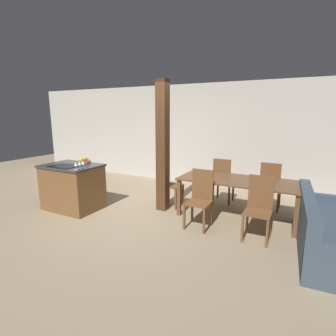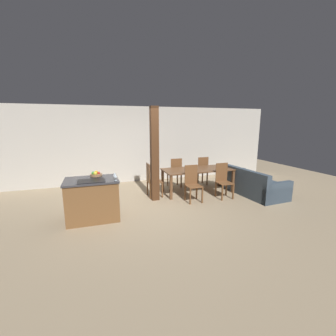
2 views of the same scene
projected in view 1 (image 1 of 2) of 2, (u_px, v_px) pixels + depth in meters
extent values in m
plane|color=#9E896B|center=(136.00, 215.00, 5.10)|extent=(16.00, 16.00, 0.00)
cube|color=beige|center=(192.00, 135.00, 7.20)|extent=(11.20, 0.08, 2.70)
cube|color=brown|center=(73.00, 188.00, 5.36)|extent=(1.10, 0.77, 0.88)
cube|color=#38383D|center=(71.00, 166.00, 5.26)|extent=(1.14, 0.81, 0.04)
cube|color=black|center=(64.00, 166.00, 5.11)|extent=(0.56, 0.40, 0.01)
cylinder|color=#99704C|center=(84.00, 162.00, 5.41)|extent=(0.27, 0.27, 0.05)
sphere|color=red|center=(85.00, 160.00, 5.36)|extent=(0.06, 0.06, 0.06)
sphere|color=gold|center=(86.00, 159.00, 5.45)|extent=(0.08, 0.08, 0.08)
sphere|color=#3D8E38|center=(81.00, 159.00, 5.41)|extent=(0.08, 0.08, 0.08)
sphere|color=yellow|center=(81.00, 160.00, 5.36)|extent=(0.08, 0.08, 0.08)
cylinder|color=silver|center=(76.00, 170.00, 4.74)|extent=(0.06, 0.06, 0.00)
cylinder|color=silver|center=(76.00, 168.00, 4.74)|extent=(0.01, 0.01, 0.07)
cone|color=silver|center=(76.00, 164.00, 4.72)|extent=(0.07, 0.07, 0.07)
cylinder|color=silver|center=(80.00, 169.00, 4.82)|extent=(0.06, 0.06, 0.00)
cylinder|color=silver|center=(80.00, 167.00, 4.81)|extent=(0.01, 0.01, 0.07)
cone|color=silver|center=(79.00, 163.00, 4.80)|extent=(0.07, 0.07, 0.07)
cylinder|color=silver|center=(83.00, 168.00, 4.89)|extent=(0.06, 0.06, 0.00)
cylinder|color=silver|center=(83.00, 166.00, 4.88)|extent=(0.01, 0.01, 0.07)
cone|color=silver|center=(83.00, 162.00, 4.87)|extent=(0.07, 0.07, 0.07)
cube|color=brown|center=(238.00, 180.00, 4.82)|extent=(2.15, 0.94, 0.03)
cube|color=brown|center=(179.00, 198.00, 5.01)|extent=(0.07, 0.07, 0.71)
cube|color=brown|center=(296.00, 217.00, 4.09)|extent=(0.07, 0.07, 0.71)
cube|color=brown|center=(195.00, 187.00, 5.71)|extent=(0.07, 0.07, 0.71)
cube|color=brown|center=(298.00, 201.00, 4.79)|extent=(0.07, 0.07, 0.71)
cube|color=brown|center=(198.00, 203.00, 4.43)|extent=(0.40, 0.40, 0.02)
cube|color=brown|center=(202.00, 184.00, 4.54)|extent=(0.38, 0.02, 0.54)
cube|color=brown|center=(184.00, 217.00, 4.41)|extent=(0.04, 0.04, 0.44)
cube|color=brown|center=(204.00, 221.00, 4.25)|extent=(0.04, 0.04, 0.44)
cube|color=brown|center=(192.00, 210.00, 4.71)|extent=(0.04, 0.04, 0.44)
cube|color=brown|center=(211.00, 214.00, 4.55)|extent=(0.04, 0.04, 0.44)
cube|color=brown|center=(258.00, 213.00, 3.99)|extent=(0.40, 0.40, 0.02)
cube|color=brown|center=(261.00, 192.00, 4.10)|extent=(0.38, 0.02, 0.54)
cube|color=brown|center=(242.00, 229.00, 3.97)|extent=(0.04, 0.04, 0.44)
cube|color=brown|center=(267.00, 234.00, 3.80)|extent=(0.04, 0.04, 0.44)
cube|color=brown|center=(247.00, 221.00, 4.27)|extent=(0.04, 0.04, 0.44)
cube|color=brown|center=(270.00, 225.00, 4.11)|extent=(0.04, 0.04, 0.44)
cube|color=brown|center=(224.00, 182.00, 5.77)|extent=(0.40, 0.40, 0.02)
cube|color=brown|center=(222.00, 172.00, 5.54)|extent=(0.38, 0.02, 0.54)
cube|color=brown|center=(233.00, 191.00, 5.89)|extent=(0.04, 0.04, 0.44)
cube|color=brown|center=(218.00, 189.00, 6.05)|extent=(0.04, 0.04, 0.44)
cube|color=brown|center=(229.00, 195.00, 5.58)|extent=(0.04, 0.04, 0.44)
cube|color=brown|center=(213.00, 193.00, 5.74)|extent=(0.04, 0.04, 0.44)
cube|color=brown|center=(270.00, 188.00, 5.33)|extent=(0.40, 0.40, 0.02)
cube|color=brown|center=(270.00, 177.00, 5.10)|extent=(0.38, 0.02, 0.54)
cube|color=brown|center=(280.00, 197.00, 5.44)|extent=(0.04, 0.04, 0.44)
cube|color=brown|center=(262.00, 195.00, 5.61)|extent=(0.04, 0.04, 0.44)
cube|color=brown|center=(278.00, 202.00, 5.14)|extent=(0.04, 0.04, 0.44)
cube|color=brown|center=(259.00, 200.00, 5.30)|extent=(0.04, 0.04, 0.44)
cube|color=brown|center=(172.00, 185.00, 5.51)|extent=(0.40, 0.40, 0.02)
cube|color=brown|center=(164.00, 172.00, 5.54)|extent=(0.02, 0.38, 0.54)
cube|color=brown|center=(176.00, 199.00, 5.32)|extent=(0.04, 0.04, 0.44)
cube|color=brown|center=(183.00, 195.00, 5.63)|extent=(0.04, 0.04, 0.44)
cube|color=brown|center=(160.00, 197.00, 5.48)|extent=(0.04, 0.04, 0.44)
cube|color=brown|center=(168.00, 192.00, 5.79)|extent=(0.04, 0.04, 0.44)
cube|color=#3D4C5B|center=(336.00, 239.00, 3.66)|extent=(1.08, 2.08, 0.44)
cube|color=#3D4C5B|center=(308.00, 207.00, 3.73)|extent=(0.29, 2.03, 0.36)
cube|color=#3D4C5B|center=(328.00, 211.00, 4.48)|extent=(0.96, 0.20, 0.58)
cube|color=#4C2D19|center=(163.00, 147.00, 5.13)|extent=(0.21, 0.21, 2.56)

